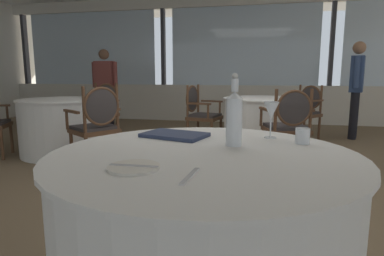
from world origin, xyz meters
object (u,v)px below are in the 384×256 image
Objects in this scene: dining_chair_1_1 at (200,110)px; wine_glass at (271,111)px; water_tumbler at (303,136)px; diner_person_1 at (105,85)px; dining_chair_0_2 at (97,121)px; dining_chair_1_0 at (305,108)px; side_plate at (134,167)px; dining_chair_1_2 at (289,122)px; water_bottle at (234,117)px; diner_person_0 at (356,84)px; menu_book at (175,135)px; dining_chair_0_0 at (103,107)px.

wine_glass is at bearing -59.87° from dining_chair_1_1.
diner_person_1 is (-3.21, 4.27, 0.09)m from water_tumbler.
dining_chair_0_2 is 3.31m from dining_chair_1_0.
dining_chair_0_2 reaches higher than dining_chair_1_1.
dining_chair_1_2 reaches higher than side_plate.
diner_person_0 is (1.69, 4.44, 0.03)m from water_bottle.
dining_chair_1_0 reaches higher than menu_book.
dining_chair_0_2 is 4.29m from diner_person_0.
diner_person_1 is at bearing 117.95° from side_plate.
water_tumbler is 3.55m from dining_chair_1_1.
diner_person_1 reaches higher than water_tumbler.
menu_book is at bearing 37.74° from dining_chair_0_0.
water_bottle is at bearing 34.44° from diner_person_1.
dining_chair_1_1 reaches higher than side_plate.
diner_person_0 reaches higher than dining_chair_1_0.
dining_chair_1_1 is at bearing 67.20° from diner_person_1.
dining_chair_1_0 reaches higher than side_plate.
dining_chair_0_2 is (-1.89, 1.63, -0.34)m from wine_glass.
water_bottle is 2.55m from dining_chair_0_2.
wine_glass reaches higher than dining_chair_1_1.
dining_chair_0_0 reaches higher than dining_chair_1_2.
diner_person_1 is (-2.57, 4.84, 0.12)m from side_plate.
diner_person_1 reaches higher than dining_chair_0_0.
water_tumbler is at bearing -58.10° from dining_chair_1_1.
water_tumbler is 0.08× the size of dining_chair_1_1.
dining_chair_1_1 is 0.59× the size of diner_person_1.
diner_person_1 is at bearing -161.34° from diner_person_0.
diner_person_0 reaches higher than dining_chair_1_2.
water_tumbler is (0.64, 0.57, 0.03)m from side_plate.
dining_chair_0_2 is at bearing -7.21° from dining_chair_1_0.
dining_chair_0_2 is (-1.38, 1.70, -0.20)m from menu_book.
water_tumbler is 4.35m from dining_chair_0_0.
diner_person_0 is (3.41, 2.59, 0.36)m from dining_chair_0_2.
dining_chair_1_0 is 0.99× the size of dining_chair_1_1.
dining_chair_0_2 is (-1.71, 1.86, -0.33)m from water_bottle.
water_bottle is 0.36× the size of dining_chair_0_0.
water_tumbler is 5.34m from diner_person_1.
water_bottle is 0.37× the size of dining_chair_1_0.
dining_chair_1_0 is at bearing 29.90° from dining_chair_1_1.
wine_glass is at bearing 142.83° from water_tumbler.
dining_chair_0_2 is at bearing 84.55° from dining_chair_1_2.
dining_chair_1_1 reaches higher than menu_book.
dining_chair_1_1 is at bearing 97.30° from side_plate.
side_plate is at bearing -72.71° from menu_book.
diner_person_1 is at bearing -30.29° from dining_chair_0_2.
water_bottle is 1.77× the size of wine_glass.
wine_glass is 4.48m from diner_person_0.
dining_chair_1_1 is (-0.49, 3.32, -0.23)m from menu_book.
dining_chair_1_1 is at bearing 107.09° from wine_glass.
diner_person_1 is (-2.07, 0.91, 0.35)m from dining_chair_1_1.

